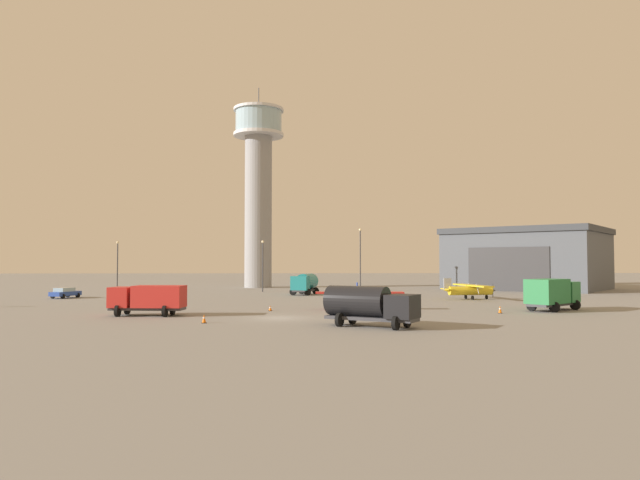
# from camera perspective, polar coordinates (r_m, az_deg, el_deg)

# --- Properties ---
(ground_plane) EXTENTS (400.00, 400.00, 0.00)m
(ground_plane) POSITION_cam_1_polar(r_m,az_deg,el_deg) (48.76, -4.12, -7.73)
(ground_plane) COLOR gray
(control_tower) EXTENTS (9.43, 9.43, 37.74)m
(control_tower) POSITION_cam_1_polar(r_m,az_deg,el_deg) (109.27, -6.13, 6.00)
(control_tower) COLOR gray
(control_tower) RESTS_ON ground_plane
(hangar) EXTENTS (32.49, 32.04, 10.55)m
(hangar) POSITION_cam_1_polar(r_m,az_deg,el_deg) (107.74, 19.89, -1.77)
(hangar) COLOR #4C5159
(hangar) RESTS_ON ground_plane
(airplane_red) EXTENTS (8.73, 6.86, 2.58)m
(airplane_red) POSITION_cam_1_polar(r_m,az_deg,el_deg) (57.42, 3.92, -5.69)
(airplane_red) COLOR red
(airplane_red) RESTS_ON ground_plane
(airplane_yellow) EXTENTS (7.19, 9.18, 2.70)m
(airplane_yellow) POSITION_cam_1_polar(r_m,az_deg,el_deg) (75.23, 14.63, -4.77)
(airplane_yellow) COLOR gold
(airplane_yellow) RESTS_ON ground_plane
(truck_fuel_tanker_black) EXTENTS (6.93, 5.60, 2.94)m
(truck_fuel_tanker_black) POSITION_cam_1_polar(r_m,az_deg,el_deg) (42.18, 4.86, -6.36)
(truck_fuel_tanker_black) COLOR #38383D
(truck_fuel_tanker_black) RESTS_ON ground_plane
(truck_box_green) EXTENTS (6.68, 6.08, 3.07)m
(truck_box_green) POSITION_cam_1_polar(r_m,az_deg,el_deg) (60.27, 22.02, -4.87)
(truck_box_green) COLOR #38383D
(truck_box_green) RESTS_ON ground_plane
(truck_fuel_tanker_teal) EXTENTS (4.34, 6.26, 3.02)m
(truck_fuel_tanker_teal) POSITION_cam_1_polar(r_m,az_deg,el_deg) (83.67, -1.49, -4.28)
(truck_fuel_tanker_teal) COLOR #38383D
(truck_fuel_tanker_teal) RESTS_ON ground_plane
(truck_box_red) EXTENTS (6.57, 3.57, 2.64)m
(truck_box_red) POSITION_cam_1_polar(r_m,az_deg,el_deg) (52.87, -16.65, -5.55)
(truck_box_red) COLOR #38383D
(truck_box_red) RESTS_ON ground_plane
(car_blue) EXTENTS (3.06, 4.51, 1.37)m
(car_blue) POSITION_cam_1_polar(r_m,az_deg,el_deg) (82.51, -23.96, -4.78)
(car_blue) COLOR #2847A8
(car_blue) RESTS_ON ground_plane
(light_post_west) EXTENTS (0.44, 0.44, 8.19)m
(light_post_west) POSITION_cam_1_polar(r_m,az_deg,el_deg) (92.18, -5.70, -2.08)
(light_post_west) COLOR #38383D
(light_post_west) RESTS_ON ground_plane
(light_post_east) EXTENTS (0.44, 0.44, 10.25)m
(light_post_east) POSITION_cam_1_polar(r_m,az_deg,el_deg) (94.34, 4.01, -1.43)
(light_post_east) COLOR #38383D
(light_post_east) RESTS_ON ground_plane
(light_post_north) EXTENTS (0.44, 0.44, 8.19)m
(light_post_north) POSITION_cam_1_polar(r_m,az_deg,el_deg) (100.22, -19.45, -1.97)
(light_post_north) COLOR #38383D
(light_post_north) RESTS_ON ground_plane
(traffic_cone_near_left) EXTENTS (0.36, 0.36, 0.55)m
(traffic_cone_near_left) POSITION_cam_1_polar(r_m,az_deg,el_deg) (55.92, -4.96, -6.74)
(traffic_cone_near_left) COLOR black
(traffic_cone_near_left) RESTS_ON ground_plane
(traffic_cone_near_right) EXTENTS (0.36, 0.36, 0.70)m
(traffic_cone_near_right) POSITION_cam_1_polar(r_m,az_deg,el_deg) (45.50, -11.43, -7.65)
(traffic_cone_near_right) COLOR black
(traffic_cone_near_right) RESTS_ON ground_plane
(traffic_cone_mid_apron) EXTENTS (0.36, 0.36, 0.72)m
(traffic_cone_mid_apron) POSITION_cam_1_polar(r_m,az_deg,el_deg) (55.67, 17.43, -6.58)
(traffic_cone_mid_apron) COLOR black
(traffic_cone_mid_apron) RESTS_ON ground_plane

